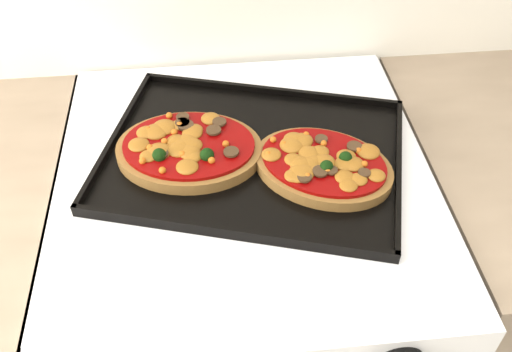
{
  "coord_description": "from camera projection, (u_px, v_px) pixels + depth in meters",
  "views": [
    {
      "loc": [
        -0.05,
        1.04,
        1.53
      ],
      "look_at": [
        0.01,
        1.66,
        0.92
      ],
      "focal_mm": 40.0,
      "sensor_mm": 36.0,
      "label": 1
    }
  ],
  "objects": [
    {
      "name": "pizza_left",
      "position": [
        189.0,
        148.0,
        0.9
      ],
      "size": [
        0.25,
        0.21,
        0.03
      ],
      "primitive_type": null,
      "rotation": [
        0.0,
        0.0,
        -0.14
      ],
      "color": "brown",
      "rests_on": "baking_tray"
    },
    {
      "name": "stove",
      "position": [
        246.0,
        319.0,
        1.22
      ],
      "size": [
        0.6,
        0.6,
        0.91
      ],
      "primitive_type": "cube",
      "color": "silver",
      "rests_on": "floor"
    },
    {
      "name": "pizza_right",
      "position": [
        323.0,
        164.0,
        0.87
      ],
      "size": [
        0.27,
        0.25,
        0.03
      ],
      "primitive_type": null,
      "rotation": [
        0.0,
        0.0,
        -0.52
      ],
      "color": "brown",
      "rests_on": "baking_tray"
    },
    {
      "name": "baking_tray",
      "position": [
        253.0,
        153.0,
        0.91
      ],
      "size": [
        0.54,
        0.46,
        0.02
      ],
      "primitive_type": "cube",
      "rotation": [
        0.0,
        0.0,
        -0.29
      ],
      "color": "black",
      "rests_on": "stove"
    }
  ]
}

